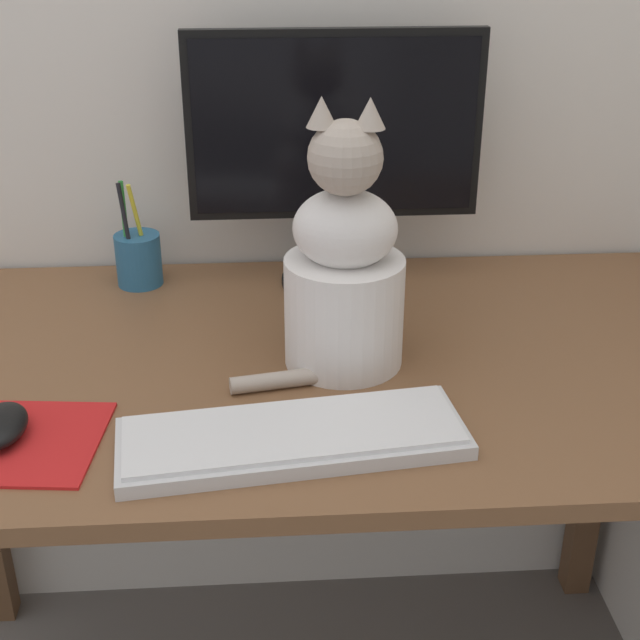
# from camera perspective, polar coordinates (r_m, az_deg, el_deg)

# --- Properties ---
(desk) EXTENTS (1.25, 0.69, 0.73)m
(desk) POSITION_cam_1_polar(r_m,az_deg,el_deg) (1.29, -1.45, -6.39)
(desk) COLOR brown
(desk) RESTS_ON ground_plane
(monitor) EXTENTS (0.45, 0.17, 0.40)m
(monitor) POSITION_cam_1_polar(r_m,az_deg,el_deg) (1.39, 0.93, 11.04)
(monitor) COLOR black
(monitor) RESTS_ON desk
(keyboard) EXTENTS (0.42, 0.19, 0.02)m
(keyboard) POSITION_cam_1_polar(r_m,az_deg,el_deg) (1.04, -1.77, -7.48)
(keyboard) COLOR silver
(keyboard) RESTS_ON desk
(mousepad_left) EXTENTS (0.22, 0.19, 0.00)m
(mousepad_left) POSITION_cam_1_polar(r_m,az_deg,el_deg) (1.11, -18.94, -7.38)
(mousepad_left) COLOR red
(mousepad_left) RESTS_ON desk
(cat) EXTENTS (0.25, 0.18, 0.36)m
(cat) POSITION_cam_1_polar(r_m,az_deg,el_deg) (1.16, 1.54, 3.16)
(cat) COLOR white
(cat) RESTS_ON desk
(pen_cup) EXTENTS (0.07, 0.07, 0.17)m
(pen_cup) POSITION_cam_1_polar(r_m,az_deg,el_deg) (1.47, -11.56, 3.93)
(pen_cup) COLOR #286089
(pen_cup) RESTS_ON desk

